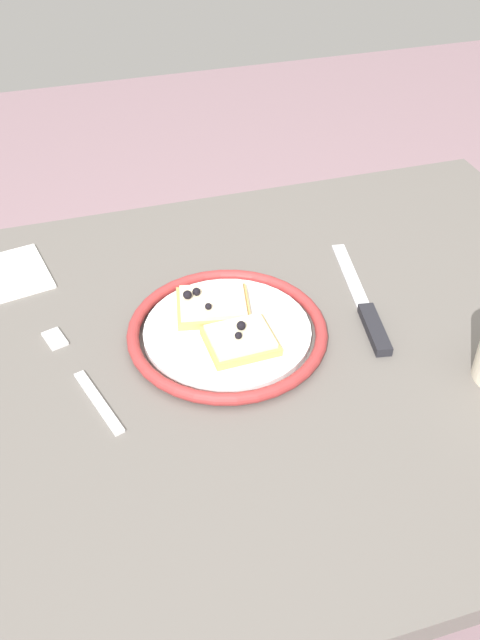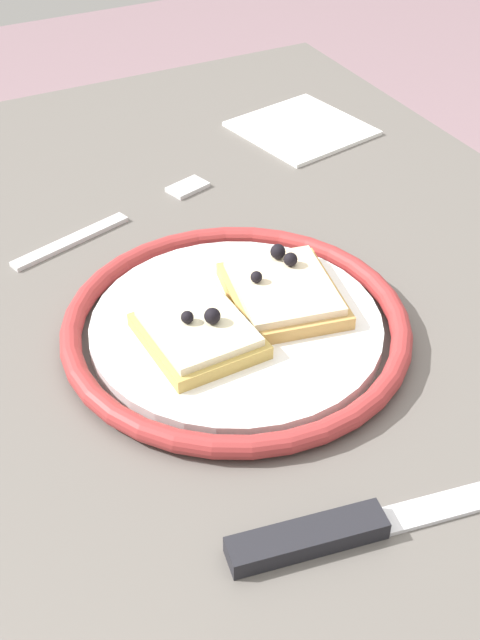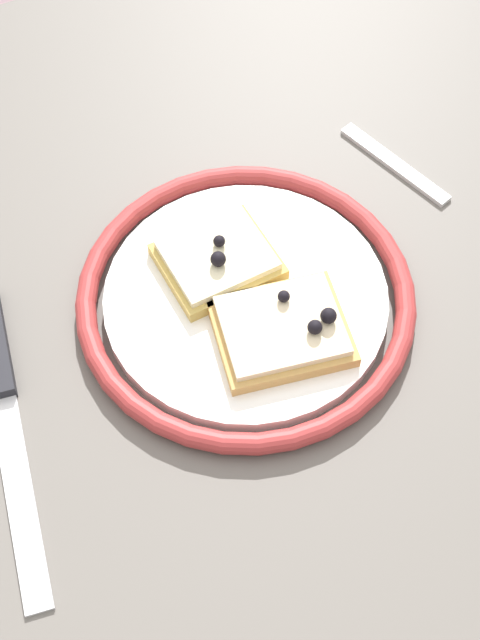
# 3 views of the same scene
# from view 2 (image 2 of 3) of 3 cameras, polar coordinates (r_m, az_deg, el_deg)

# --- Properties ---
(dining_table) EXTENTS (1.01, 0.74, 0.78)m
(dining_table) POSITION_cam_2_polar(r_m,az_deg,el_deg) (0.65, -1.54, -11.32)
(dining_table) COLOR #5B5651
(dining_table) RESTS_ON ground_plane
(plate) EXTENTS (0.25, 0.25, 0.02)m
(plate) POSITION_cam_2_polar(r_m,az_deg,el_deg) (0.60, -0.26, -0.47)
(plate) COLOR white
(plate) RESTS_ON dining_table
(pizza_slice_near) EXTENTS (0.08, 0.07, 0.03)m
(pizza_slice_near) POSITION_cam_2_polar(r_m,az_deg,el_deg) (0.57, -2.52, -0.76)
(pizza_slice_near) COLOR tan
(pizza_slice_near) RESTS_ON plate
(pizza_slice_far) EXTENTS (0.10, 0.09, 0.03)m
(pizza_slice_far) POSITION_cam_2_polar(r_m,az_deg,el_deg) (0.61, 2.93, 1.97)
(pizza_slice_far) COLOR tan
(pizza_slice_far) RESTS_ON plate
(knife) EXTENTS (0.06, 0.24, 0.01)m
(knife) POSITION_cam_2_polar(r_m,az_deg,el_deg) (0.48, 8.32, -13.61)
(knife) COLOR silver
(knife) RESTS_ON dining_table
(fork) EXTENTS (0.07, 0.20, 0.00)m
(fork) POSITION_cam_2_polar(r_m,az_deg,el_deg) (0.73, -8.34, 6.77)
(fork) COLOR silver
(fork) RESTS_ON dining_table
(napkin) EXTENTS (0.14, 0.14, 0.00)m
(napkin) POSITION_cam_2_polar(r_m,az_deg,el_deg) (0.88, 4.22, 12.87)
(napkin) COLOR white
(napkin) RESTS_ON dining_table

